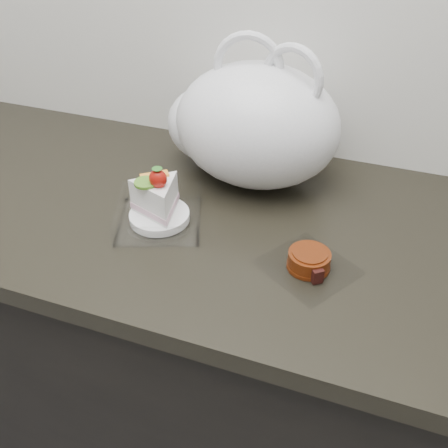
{
  "coord_description": "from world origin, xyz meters",
  "views": [
    {
      "loc": [
        0.35,
        0.93,
        1.48
      ],
      "look_at": [
        0.11,
        1.61,
        0.94
      ],
      "focal_mm": 40.0,
      "sensor_mm": 36.0,
      "label": 1
    }
  ],
  "objects": [
    {
      "name": "counter",
      "position": [
        0.0,
        1.69,
        0.45
      ],
      "size": [
        2.04,
        0.64,
        0.9
      ],
      "color": "black",
      "rests_on": "ground"
    },
    {
      "name": "cake_tray",
      "position": [
        -0.03,
        1.63,
        0.93
      ],
      "size": [
        0.21,
        0.21,
        0.13
      ],
      "rotation": [
        0.0,
        0.0,
        0.36
      ],
      "color": "white",
      "rests_on": "counter"
    },
    {
      "name": "plastic_bag",
      "position": [
        0.08,
        1.85,
        1.03
      ],
      "size": [
        0.4,
        0.29,
        0.32
      ],
      "rotation": [
        0.0,
        0.0,
        -0.08
      ],
      "color": "white",
      "rests_on": "counter"
    },
    {
      "name": "mooncake_wrap",
      "position": [
        0.27,
        1.59,
        0.91
      ],
      "size": [
        0.2,
        0.19,
        0.04
      ],
      "rotation": [
        0.0,
        0.0,
        -0.39
      ],
      "color": "white",
      "rests_on": "counter"
    }
  ]
}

